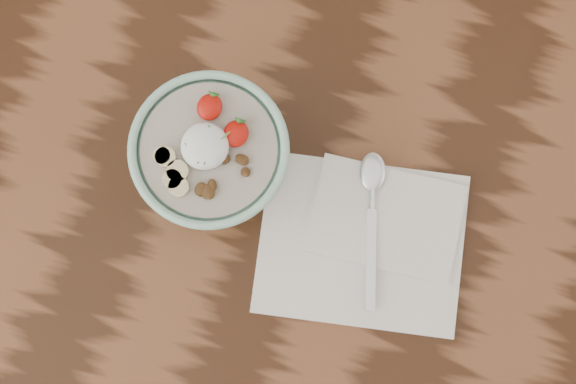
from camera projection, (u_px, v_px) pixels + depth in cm
name	position (u px, v px, depth cm)	size (l,w,h in cm)	color
table	(273.00, 246.00, 108.20)	(160.00, 90.00, 75.00)	black
breakfast_bowl	(212.00, 155.00, 94.13)	(18.41, 18.41, 12.47)	#93C7AE
napkin	(366.00, 239.00, 98.38)	(28.02, 24.16, 1.53)	silver
spoon	(372.00, 193.00, 97.83)	(7.43, 19.14, 1.01)	silver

